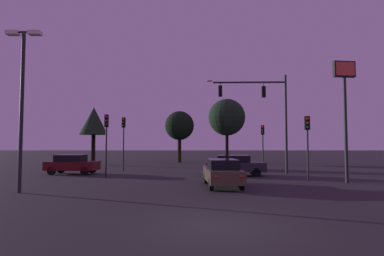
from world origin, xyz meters
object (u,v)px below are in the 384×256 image
(car_nearside_lane, at_px, (221,172))
(traffic_light_far_side, at_px, (105,133))
(traffic_signal_mast_arm, at_px, (263,106))
(store_sign_illuminated, at_px, (343,94))
(tree_center_horizon, at_px, (226,117))
(tree_left_far, at_px, (178,126))
(parking_lot_lamp_post, at_px, (21,89))
(car_crossing_left, at_px, (71,164))
(traffic_light_corner_right, at_px, (306,135))
(tree_behind_sign, at_px, (93,121))
(traffic_light_median, at_px, (122,133))
(car_crossing_right, at_px, (233,165))
(traffic_light_corner_left, at_px, (262,138))

(car_nearside_lane, bearing_deg, traffic_light_far_side, 149.03)
(traffic_signal_mast_arm, bearing_deg, store_sign_illuminated, -58.98)
(tree_center_horizon, bearing_deg, tree_left_far, -161.60)
(parking_lot_lamp_post, bearing_deg, car_crossing_left, 96.90)
(store_sign_illuminated, relative_size, tree_center_horizon, 0.87)
(car_crossing_left, bearing_deg, parking_lot_lamp_post, -83.10)
(traffic_signal_mast_arm, distance_m, tree_left_far, 16.75)
(traffic_light_corner_right, bearing_deg, tree_behind_sign, 141.86)
(traffic_light_corner_right, xyz_separation_m, parking_lot_lamp_post, (-15.92, -5.08, 2.08))
(traffic_signal_mast_arm, bearing_deg, car_crossing_left, -178.40)
(traffic_light_far_side, relative_size, parking_lot_lamp_post, 0.56)
(traffic_light_median, distance_m, car_nearside_lane, 13.00)
(parking_lot_lamp_post, bearing_deg, tree_center_horizon, 63.90)
(tree_behind_sign, height_order, tree_center_horizon, tree_center_horizon)
(traffic_light_corner_right, distance_m, traffic_light_median, 15.45)
(traffic_light_corner_right, bearing_deg, store_sign_illuminated, -34.27)
(car_crossing_right, relative_size, parking_lot_lamp_post, 0.57)
(store_sign_illuminated, distance_m, tree_center_horizon, 23.48)
(store_sign_illuminated, bearing_deg, traffic_light_corner_right, 145.73)
(traffic_light_median, height_order, tree_left_far, tree_left_far)
(store_sign_illuminated, bearing_deg, car_crossing_left, 163.81)
(traffic_light_corner_left, bearing_deg, parking_lot_lamp_post, -137.04)
(traffic_signal_mast_arm, bearing_deg, traffic_light_corner_right, -69.99)
(tree_behind_sign, bearing_deg, car_crossing_left, -80.41)
(traffic_light_corner_left, height_order, traffic_light_far_side, traffic_light_far_side)
(car_crossing_right, height_order, parking_lot_lamp_post, parking_lot_lamp_post)
(traffic_light_median, relative_size, traffic_light_far_side, 1.06)
(traffic_light_far_side, height_order, car_nearside_lane, traffic_light_far_side)
(traffic_light_corner_right, height_order, tree_center_horizon, tree_center_horizon)
(traffic_light_corner_right, distance_m, tree_center_horizon, 22.12)
(traffic_light_corner_right, relative_size, tree_left_far, 0.63)
(traffic_signal_mast_arm, xyz_separation_m, car_crossing_left, (-15.35, -0.43, -4.68))
(traffic_light_median, xyz_separation_m, car_crossing_right, (9.30, -4.13, -2.54))
(tree_center_horizon, bearing_deg, car_crossing_left, -129.15)
(traffic_light_corner_left, distance_m, traffic_light_far_side, 14.71)
(traffic_signal_mast_arm, height_order, traffic_light_corner_left, traffic_signal_mast_arm)
(store_sign_illuminated, xyz_separation_m, tree_left_far, (-11.06, 20.87, -0.71))
(tree_left_far, relative_size, tree_center_horizon, 0.78)
(traffic_light_median, xyz_separation_m, store_sign_illuminated, (15.55, -8.45, 2.11))
(parking_lot_lamp_post, distance_m, tree_center_horizon, 29.87)
(parking_lot_lamp_post, relative_size, tree_behind_sign, 1.21)
(tree_left_far, xyz_separation_m, tree_center_horizon, (6.41, 2.13, 1.30))
(traffic_signal_mast_arm, xyz_separation_m, traffic_light_median, (-11.99, 2.54, -2.13))
(traffic_signal_mast_arm, height_order, car_crossing_right, traffic_signal_mast_arm)
(traffic_light_corner_left, bearing_deg, tree_center_horizon, 98.61)
(car_nearside_lane, xyz_separation_m, tree_left_far, (-3.31, 22.50, 3.94))
(parking_lot_lamp_post, bearing_deg, tree_left_far, 74.77)
(traffic_light_median, bearing_deg, traffic_signal_mast_arm, -11.95)
(traffic_light_corner_right, xyz_separation_m, tree_center_horizon, (-2.78, 21.73, 3.07))
(car_crossing_right, bearing_deg, tree_left_far, 106.25)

